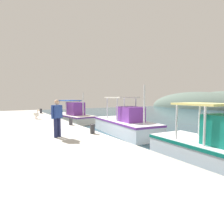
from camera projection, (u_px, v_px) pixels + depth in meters
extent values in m
ellipsoid|color=#596B60|center=(221.00, 108.00, 45.04)|extent=(18.38, 8.12, 7.94)
ellipsoid|color=#596B60|center=(194.00, 108.00, 44.66)|extent=(25.71, 9.33, 7.60)
cube|color=silver|center=(72.00, 118.00, 19.92)|extent=(6.71, 2.94, 0.77)
cube|color=#723399|center=(72.00, 115.00, 19.90)|extent=(6.75, 2.99, 0.12)
cube|color=#723399|center=(75.00, 109.00, 19.20)|extent=(1.96, 1.52, 1.29)
cylinder|color=silver|center=(59.00, 107.00, 20.52)|extent=(0.08, 0.08, 1.41)
cylinder|color=silver|center=(72.00, 107.00, 21.45)|extent=(0.08, 0.08, 1.41)
cylinder|color=silver|center=(66.00, 108.00, 19.14)|extent=(0.08, 0.08, 1.41)
cylinder|color=silver|center=(80.00, 108.00, 20.07)|extent=(0.08, 0.08, 1.41)
cube|color=#1E4CB2|center=(69.00, 101.00, 20.24)|extent=(2.80, 1.91, 0.08)
cylinder|color=silver|center=(83.00, 104.00, 17.88)|extent=(0.10, 0.10, 2.25)
cube|color=white|center=(125.00, 127.00, 13.31)|extent=(6.32, 2.65, 0.97)
cube|color=#723399|center=(125.00, 121.00, 13.27)|extent=(6.36, 2.69, 0.12)
cube|color=#723399|center=(130.00, 114.00, 12.54)|extent=(1.83, 1.41, 0.99)
cylinder|color=silver|center=(107.00, 108.00, 14.13)|extent=(0.08, 0.08, 1.56)
cylinder|color=silver|center=(124.00, 108.00, 14.77)|extent=(0.08, 0.08, 1.56)
cylinder|color=silver|center=(117.00, 110.00, 12.64)|extent=(0.08, 0.08, 1.56)
cylinder|color=silver|center=(136.00, 109.00, 13.27)|extent=(0.08, 0.08, 1.56)
cube|color=silver|center=(121.00, 97.00, 13.64)|extent=(2.62, 1.76, 0.08)
cylinder|color=silver|center=(144.00, 105.00, 11.10)|extent=(0.10, 0.10, 2.35)
cube|color=white|center=(210.00, 155.00, 6.94)|extent=(4.67, 2.19, 0.95)
cube|color=#0F7260|center=(211.00, 144.00, 6.90)|extent=(4.72, 2.23, 0.12)
cylinder|color=silver|center=(177.00, 122.00, 7.44)|extent=(0.08, 0.08, 1.35)
cylinder|color=silver|center=(199.00, 120.00, 8.07)|extent=(0.08, 0.08, 1.35)
cylinder|color=silver|center=(205.00, 126.00, 6.35)|extent=(0.08, 0.08, 1.35)
cube|color=#D8CC72|center=(202.00, 104.00, 7.15)|extent=(1.93, 1.53, 0.08)
cylinder|color=tan|center=(35.00, 117.00, 15.59)|extent=(0.04, 0.04, 0.22)
cylinder|color=tan|center=(37.00, 117.00, 15.68)|extent=(0.04, 0.04, 0.22)
ellipsoid|color=white|center=(36.00, 114.00, 15.58)|extent=(0.71, 0.51, 0.40)
ellipsoid|color=silver|center=(36.00, 114.00, 15.61)|extent=(0.63, 0.52, 0.28)
cylinder|color=white|center=(37.00, 112.00, 15.44)|extent=(0.21, 0.15, 0.27)
sphere|color=white|center=(38.00, 110.00, 15.38)|extent=(0.20, 0.20, 0.16)
cone|color=#F2B272|center=(39.00, 110.00, 15.25)|extent=(0.31, 0.16, 0.07)
cylinder|color=#1E234C|center=(56.00, 128.00, 8.38)|extent=(0.16, 0.16, 0.87)
cylinder|color=#1E234C|center=(59.00, 127.00, 8.55)|extent=(0.16, 0.16, 0.87)
cube|color=navy|center=(57.00, 112.00, 8.40)|extent=(0.41, 0.49, 0.58)
cylinder|color=navy|center=(52.00, 112.00, 8.18)|extent=(0.10, 0.10, 0.55)
cylinder|color=navy|center=(61.00, 112.00, 8.63)|extent=(0.10, 0.10, 0.55)
sphere|color=tan|center=(57.00, 102.00, 8.37)|extent=(0.22, 0.22, 0.22)
cylinder|color=#333338|center=(41.00, 111.00, 20.78)|extent=(0.24, 0.24, 0.52)
cylinder|color=#333338|center=(71.00, 121.00, 12.13)|extent=(0.23, 0.23, 0.46)
cylinder|color=#333338|center=(92.00, 129.00, 9.30)|extent=(0.23, 0.23, 0.47)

